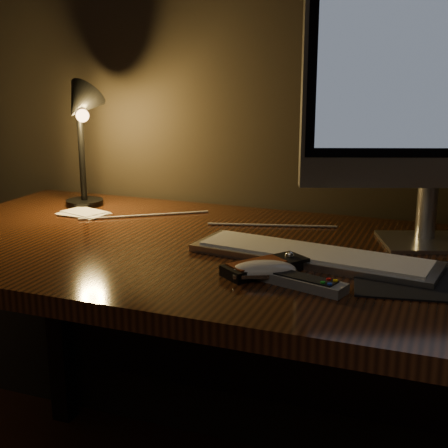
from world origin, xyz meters
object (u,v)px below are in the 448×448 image
(keyboard, at_px, (312,255))
(tv_remote, at_px, (299,281))
(mouse, at_px, (264,272))
(monitor, at_px, (436,84))
(desk_lamp, at_px, (81,122))
(desk, at_px, (262,296))
(media_remote, at_px, (265,266))

(keyboard, bearing_deg, tv_remote, -77.86)
(mouse, bearing_deg, tv_remote, -39.00)
(monitor, relative_size, tv_remote, 3.21)
(tv_remote, bearing_deg, keyboard, 110.77)
(mouse, relative_size, desk_lamp, 0.34)
(desk, bearing_deg, tv_remote, -59.66)
(tv_remote, xyz_separation_m, desk_lamp, (-0.69, 0.38, 0.22))
(desk, height_order, mouse, mouse)
(monitor, bearing_deg, desk, 177.25)
(monitor, distance_m, tv_remote, 0.52)
(tv_remote, bearing_deg, desk_lamp, 167.10)
(desk, relative_size, media_remote, 9.32)
(desk, relative_size, tv_remote, 8.94)
(tv_remote, distance_m, desk_lamp, 0.82)
(media_remote, bearing_deg, tv_remote, -87.33)
(keyboard, xyz_separation_m, mouse, (-0.06, -0.14, 0.00))
(keyboard, bearing_deg, media_remote, -114.20)
(desk, bearing_deg, mouse, -72.18)
(desk_lamp, bearing_deg, monitor, -13.19)
(desk, distance_m, monitor, 0.58)
(desk, xyz_separation_m, monitor, (0.33, 0.10, 0.47))
(mouse, relative_size, media_remote, 0.69)
(tv_remote, bearing_deg, mouse, -178.33)
(mouse, distance_m, media_remote, 0.03)
(monitor, bearing_deg, desk_lamp, 157.72)
(desk, xyz_separation_m, keyboard, (0.13, -0.09, 0.14))
(monitor, bearing_deg, tv_remote, -138.22)
(keyboard, relative_size, tv_remote, 2.76)
(tv_remote, height_order, desk_lamp, desk_lamp)
(desk, height_order, media_remote, media_remote)
(tv_remote, bearing_deg, desk, 136.32)
(media_remote, bearing_deg, mouse, -131.11)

